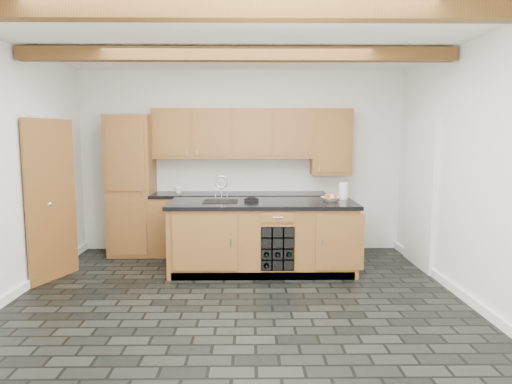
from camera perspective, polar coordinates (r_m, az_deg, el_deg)
ground at (r=4.99m, az=-2.37°, el=-13.97°), size 5.00×5.00×0.00m
room_shell at (r=5.20m, az=-3.23°, el=4.11°), size 5.01×5.00×5.00m
back_cabinetry at (r=6.96m, az=-4.97°, el=0.29°), size 3.65×0.62×2.20m
island at (r=6.09m, az=0.85°, el=-5.55°), size 2.48×0.96×0.93m
faucet at (r=6.06m, az=-4.42°, el=-0.84°), size 0.45×0.40×0.34m
kitchen_scale at (r=6.02m, az=-0.58°, el=-0.95°), size 0.19×0.13×0.05m
fruit_bowl at (r=6.13m, az=9.28°, el=-0.87°), size 0.30×0.30×0.06m
fruit_cluster at (r=6.13m, az=9.28°, el=-0.59°), size 0.16×0.17×0.07m
paper_towel at (r=6.37m, az=10.87°, el=0.15°), size 0.12×0.12×0.23m
mug at (r=6.97m, az=-9.68°, el=0.23°), size 0.12×0.12×0.10m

